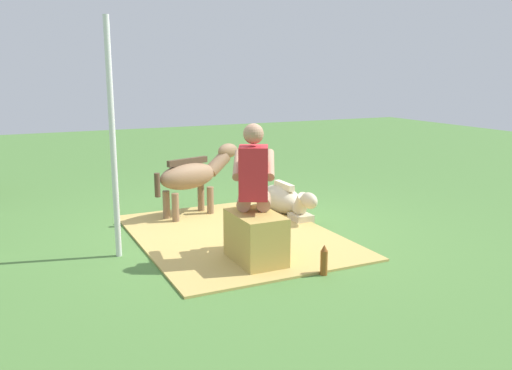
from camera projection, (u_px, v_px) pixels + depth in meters
ground_plane at (243, 231)px, 6.47m from camera, size 24.00×24.00×0.00m
hay_patch at (235, 236)px, 6.27m from camera, size 2.86×2.16×0.02m
hay_bale at (256, 239)px, 5.36m from camera, size 0.66×0.42×0.51m
person_seated at (254, 184)px, 5.41m from camera, size 0.72×0.59×1.39m
pony_standing at (194, 175)px, 7.04m from camera, size 0.62×1.31×0.91m
pony_lying at (285, 200)px, 7.24m from camera, size 1.33×0.41×0.42m
soda_bottle at (324, 260)px, 5.07m from camera, size 0.07×0.07×0.30m
tent_pole_left at (113, 141)px, 5.37m from camera, size 0.06×0.06×2.41m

